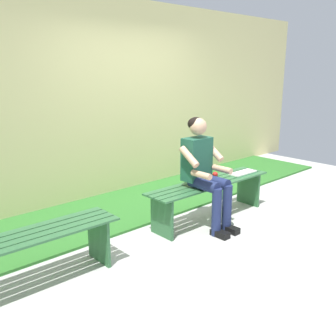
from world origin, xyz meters
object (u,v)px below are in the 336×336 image
object	(u,v)px
book_open	(243,173)
bench_near	(210,191)
person_seated	(204,168)
apple	(215,174)
bench_far	(15,252)

from	to	relation	value
book_open	bench_near	bearing A→B (deg)	-3.96
person_seated	book_open	world-z (taller)	person_seated
person_seated	apple	size ratio (longest dim) A/B	18.20
bench_far	person_seated	xyz separation A→B (m)	(-2.17, 0.10, 0.35)
bench_near	book_open	xyz separation A→B (m)	(-0.59, 0.05, 0.12)
person_seated	apple	bearing A→B (deg)	-155.29
bench_far	bench_near	bearing A→B (deg)	-180.00
bench_near	book_open	size ratio (longest dim) A/B	4.39
bench_far	book_open	bearing A→B (deg)	179.08
book_open	bench_far	bearing A→B (deg)	-0.21
bench_near	apple	bearing A→B (deg)	-154.77
bench_far	book_open	xyz separation A→B (m)	(-2.99, 0.05, 0.12)
bench_near	bench_far	bearing A→B (deg)	0.00
book_open	apple	bearing A→B (deg)	-19.37
bench_near	book_open	world-z (taller)	book_open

